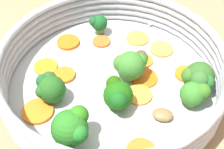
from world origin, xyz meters
TOP-DOWN VIEW (x-y plane):
  - ground_plane at (0.00, 0.00)m, footprint 4.00×4.00m
  - skillet at (0.00, 0.00)m, footprint 0.33×0.33m
  - skillet_rim_wall at (0.00, 0.00)m, footprint 0.34×0.34m
  - skillet_rivet_left at (-0.09, 0.13)m, footprint 0.01×0.01m
  - skillet_rivet_right at (-0.15, 0.06)m, footprint 0.01×0.01m
  - carrot_slice_0 at (-0.05, -0.06)m, footprint 0.04×0.04m
  - carrot_slice_2 at (-0.00, -0.12)m, footprint 0.06×0.06m
  - carrot_slice_3 at (-0.08, -0.08)m, footprint 0.05×0.05m
  - carrot_slice_4 at (0.05, 0.02)m, footprint 0.05×0.05m
  - carrot_slice_5 at (0.05, 0.11)m, footprint 0.04×0.04m
  - carrot_slice_6 at (-0.01, 0.07)m, footprint 0.04×0.04m
  - carrot_slice_7 at (-0.02, 0.11)m, footprint 0.05×0.05m
  - carrot_slice_8 at (-0.07, 0.09)m, footprint 0.05×0.05m
  - carrot_slice_9 at (-0.12, -0.02)m, footprint 0.05×0.05m
  - carrot_slice_10 at (-0.09, 0.03)m, footprint 0.04×0.04m
  - carrot_slice_11 at (0.02, 0.05)m, footprint 0.06×0.06m
  - broccoli_floret_0 at (-0.01, -0.09)m, footprint 0.05×0.04m
  - broccoli_floret_1 at (0.01, 0.03)m, footprint 0.05×0.05m
  - broccoli_floret_2 at (-0.11, 0.04)m, footprint 0.03×0.03m
  - broccoli_floret_3 at (0.10, 0.08)m, footprint 0.04×0.04m
  - broccoli_floret_4 at (0.07, -0.10)m, footprint 0.05×0.05m
  - broccoli_floret_5 at (0.08, 0.10)m, footprint 0.05×0.05m
  - broccoli_floret_6 at (0.05, -0.02)m, footprint 0.05×0.04m
  - mushroom_piece_0 at (0.10, 0.03)m, footprint 0.04×0.04m
  - mushroom_piece_1 at (-0.02, 0.07)m, footprint 0.03×0.03m

SIDE VIEW (x-z plane):
  - ground_plane at x=0.00m, z-range 0.00..0.00m
  - skillet at x=0.00m, z-range 0.00..0.01m
  - carrot_slice_11 at x=0.02m, z-range 0.01..0.02m
  - carrot_slice_8 at x=-0.07m, z-range 0.01..0.02m
  - carrot_slice_6 at x=-0.01m, z-range 0.01..0.02m
  - carrot_slice_7 at x=-0.02m, z-range 0.01..0.02m
  - carrot_slice_3 at x=-0.08m, z-range 0.01..0.02m
  - carrot_slice_10 at x=-0.09m, z-range 0.01..0.02m
  - carrot_slice_5 at x=0.05m, z-range 0.01..0.02m
  - carrot_slice_4 at x=0.05m, z-range 0.01..0.02m
  - carrot_slice_2 at x=0.00m, z-range 0.01..0.02m
  - carrot_slice_0 at x=-0.05m, z-range 0.01..0.02m
  - carrot_slice_9 at x=-0.12m, z-range 0.01..0.02m
  - skillet_rivet_left at x=-0.09m, z-range 0.01..0.02m
  - skillet_rivet_right at x=-0.15m, z-range 0.01..0.02m
  - mushroom_piece_0 at x=0.10m, z-range 0.01..0.02m
  - mushroom_piece_1 at x=-0.02m, z-range 0.01..0.03m
  - broccoli_floret_2 at x=-0.11m, z-range 0.02..0.05m
  - broccoli_floret_3 at x=0.10m, z-range 0.02..0.06m
  - broccoli_floret_0 at x=-0.01m, z-range 0.02..0.06m
  - broccoli_floret_5 at x=0.08m, z-range 0.01..0.06m
  - broccoli_floret_6 at x=0.05m, z-range 0.02..0.06m
  - broccoli_floret_1 at x=0.01m, z-range 0.02..0.06m
  - skillet_rim_wall at x=0.00m, z-range 0.01..0.07m
  - broccoli_floret_4 at x=0.07m, z-range 0.02..0.07m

